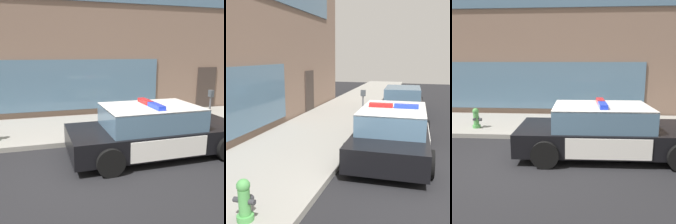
{
  "view_description": "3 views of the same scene",
  "coord_description": "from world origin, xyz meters",
  "views": [
    {
      "loc": [
        -0.78,
        -5.48,
        2.77
      ],
      "look_at": [
        1.41,
        2.4,
        0.88
      ],
      "focal_mm": 41.09,
      "sensor_mm": 36.0,
      "label": 1
    },
    {
      "loc": [
        -5.99,
        0.01,
        2.83
      ],
      "look_at": [
        0.8,
        2.01,
        1.42
      ],
      "focal_mm": 45.79,
      "sensor_mm": 36.0,
      "label": 2
    },
    {
      "loc": [
        1.48,
        -5.75,
        2.52
      ],
      "look_at": [
        0.98,
        1.38,
        1.05
      ],
      "focal_mm": 39.34,
      "sensor_mm": 36.0,
      "label": 3
    }
  ],
  "objects": [
    {
      "name": "fire_hydrant",
      "position": [
        -2.31,
        2.69,
        0.5
      ],
      "size": [
        0.34,
        0.39,
        0.73
      ],
      "color": "#4C994C",
      "rests_on": "sidewalk"
    },
    {
      "name": "storefront_building",
      "position": [
        0.27,
        9.49,
        3.7
      ],
      "size": [
        22.34,
        8.44,
        7.4
      ],
      "color": "#7A6051",
      "rests_on": "ground"
    },
    {
      "name": "sidewalk",
      "position": [
        0.0,
        3.58,
        0.07
      ],
      "size": [
        48.0,
        3.38,
        0.15
      ],
      "primitive_type": "cube",
      "color": "gray",
      "rests_on": "ground"
    },
    {
      "name": "police_cruiser",
      "position": [
        2.16,
        0.75,
        0.68
      ],
      "size": [
        4.88,
        2.23,
        1.49
      ],
      "rotation": [
        0.0,
        0.0,
        0.02
      ],
      "color": "black",
      "rests_on": "ground"
    },
    {
      "name": "ground",
      "position": [
        0.0,
        0.0,
        0.0
      ],
      "size": [
        48.0,
        48.0,
        0.0
      ],
      "primitive_type": "plane",
      "color": "black"
    }
  ]
}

